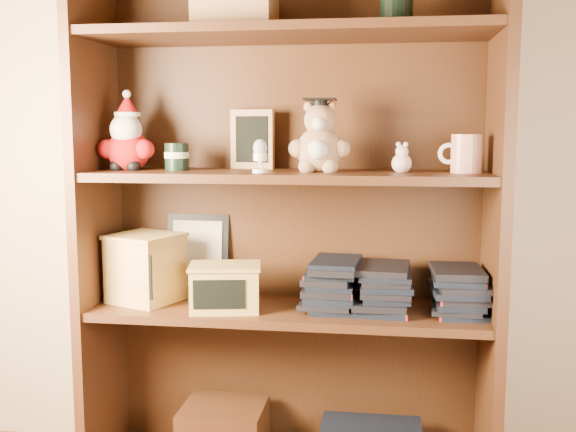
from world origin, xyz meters
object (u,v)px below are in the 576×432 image
object	(u,v)px
treats_box	(146,267)
bookcase	(290,227)
teacher_mug	(466,154)
grad_teddy_bear	(320,143)

from	to	relation	value
treats_box	bookcase	bearing A→B (deg)	6.77
teacher_mug	treats_box	size ratio (longest dim) A/B	0.49
bookcase	teacher_mug	distance (m)	0.55
bookcase	grad_teddy_bear	bearing A→B (deg)	-31.16
teacher_mug	treats_box	xyz separation A→B (m)	(-0.93, -0.00, -0.35)
bookcase	teacher_mug	size ratio (longest dim) A/B	13.24
grad_teddy_bear	treats_box	bearing A→B (deg)	179.39
bookcase	teacher_mug	bearing A→B (deg)	-5.78
grad_teddy_bear	treats_box	size ratio (longest dim) A/B	0.88
bookcase	treats_box	size ratio (longest dim) A/B	6.54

